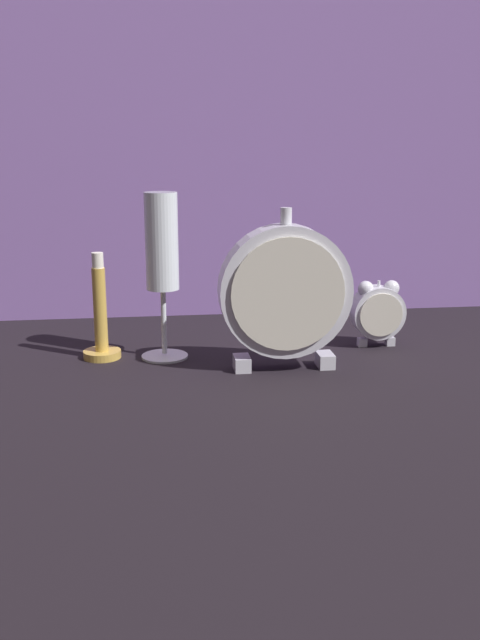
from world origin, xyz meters
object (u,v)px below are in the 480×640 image
(alarm_clock_twin_bell, at_px, (378,310))
(brass_candlestick, at_px, (101,324))
(mantel_clock_silver, at_px, (285,292))
(champagne_flute, at_px, (162,255))

(alarm_clock_twin_bell, relative_size, brass_candlestick, 0.66)
(brass_candlestick, bearing_deg, mantel_clock_silver, -18.39)
(alarm_clock_twin_bell, xyz_separation_m, brass_candlestick, (-0.38, -0.01, -0.01))
(champagne_flute, distance_m, brass_candlestick, 0.12)
(alarm_clock_twin_bell, distance_m, champagne_flute, 0.31)
(alarm_clock_twin_bell, relative_size, mantel_clock_silver, 0.46)
(mantel_clock_silver, relative_size, champagne_flute, 0.93)
(alarm_clock_twin_bell, height_order, mantel_clock_silver, mantel_clock_silver)
(alarm_clock_twin_bell, distance_m, mantel_clock_silver, 0.18)
(brass_candlestick, bearing_deg, alarm_clock_twin_bell, 1.09)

